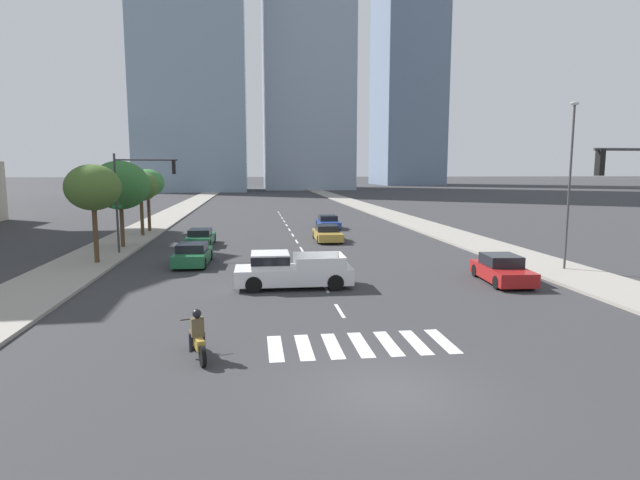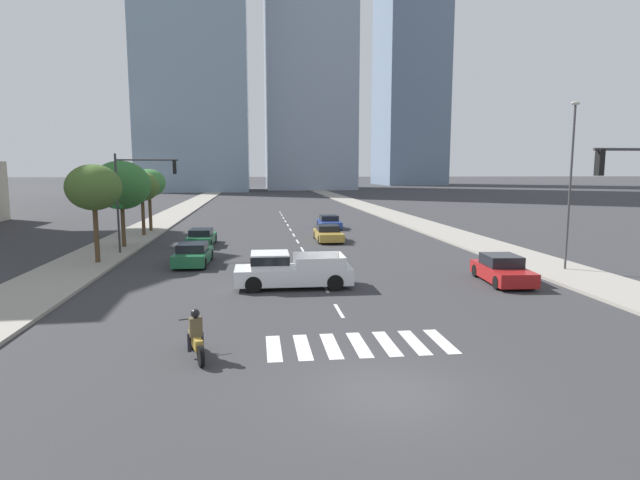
{
  "view_description": "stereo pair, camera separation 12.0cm",
  "coord_description": "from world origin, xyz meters",
  "px_view_note": "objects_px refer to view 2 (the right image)",
  "views": [
    {
      "loc": [
        -3.32,
        -11.92,
        5.49
      ],
      "look_at": [
        0.0,
        13.57,
        2.0
      ],
      "focal_mm": 29.05,
      "sensor_mm": 36.0,
      "label": 1
    },
    {
      "loc": [
        -3.2,
        -11.94,
        5.49
      ],
      "look_at": [
        0.0,
        13.57,
        2.0
      ],
      "focal_mm": 29.05,
      "sensor_mm": 36.0,
      "label": 2
    }
  ],
  "objects_px": {
    "sedan_green_0": "(202,238)",
    "street_tree_nearest": "(94,188)",
    "sedan_green_4": "(193,254)",
    "motorcycle_lead": "(196,338)",
    "sedan_gold_3": "(328,234)",
    "pickup_truck": "(288,270)",
    "sedan_blue_1": "(329,222)",
    "street_tree_second": "(121,185)",
    "street_tree_fourth": "(149,183)",
    "street_tree_third": "(142,187)",
    "traffic_signal_far": "(139,186)",
    "sedan_red_2": "(502,270)",
    "street_lamp_east": "(571,175)"
  },
  "relations": [
    {
      "from": "sedan_green_4",
      "to": "street_tree_fourth",
      "type": "distance_m",
      "value": 17.81
    },
    {
      "from": "sedan_green_0",
      "to": "street_tree_fourth",
      "type": "xyz_separation_m",
      "value": [
        -5.25,
        8.68,
        3.75
      ]
    },
    {
      "from": "pickup_truck",
      "to": "traffic_signal_far",
      "type": "xyz_separation_m",
      "value": [
        -8.87,
        10.76,
        3.65
      ]
    },
    {
      "from": "sedan_blue_1",
      "to": "street_tree_nearest",
      "type": "bearing_deg",
      "value": -43.73
    },
    {
      "from": "sedan_green_0",
      "to": "street_tree_nearest",
      "type": "bearing_deg",
      "value": 145.56
    },
    {
      "from": "sedan_green_0",
      "to": "sedan_blue_1",
      "type": "height_order",
      "value": "sedan_green_0"
    },
    {
      "from": "street_tree_fourth",
      "to": "street_tree_second",
      "type": "bearing_deg",
      "value": -90.0
    },
    {
      "from": "street_tree_second",
      "to": "street_tree_third",
      "type": "distance_m",
      "value": 6.62
    },
    {
      "from": "street_tree_nearest",
      "to": "street_tree_second",
      "type": "relative_size",
      "value": 0.95
    },
    {
      "from": "sedan_blue_1",
      "to": "street_tree_third",
      "type": "bearing_deg",
      "value": -75.81
    },
    {
      "from": "sedan_red_2",
      "to": "pickup_truck",
      "type": "bearing_deg",
      "value": -86.67
    },
    {
      "from": "sedan_gold_3",
      "to": "street_tree_second",
      "type": "distance_m",
      "value": 15.45
    },
    {
      "from": "motorcycle_lead",
      "to": "sedan_gold_3",
      "type": "bearing_deg",
      "value": -33.07
    },
    {
      "from": "pickup_truck",
      "to": "sedan_red_2",
      "type": "bearing_deg",
      "value": 179.54
    },
    {
      "from": "motorcycle_lead",
      "to": "sedan_blue_1",
      "type": "distance_m",
      "value": 34.24
    },
    {
      "from": "pickup_truck",
      "to": "sedan_green_0",
      "type": "distance_m",
      "value": 15.39
    },
    {
      "from": "sedan_blue_1",
      "to": "street_tree_second",
      "type": "height_order",
      "value": "street_tree_second"
    },
    {
      "from": "sedan_green_4",
      "to": "street_tree_third",
      "type": "distance_m",
      "value": 15.07
    },
    {
      "from": "street_lamp_east",
      "to": "street_tree_nearest",
      "type": "height_order",
      "value": "street_lamp_east"
    },
    {
      "from": "motorcycle_lead",
      "to": "sedan_blue_1",
      "type": "bearing_deg",
      "value": -31.03
    },
    {
      "from": "street_tree_second",
      "to": "street_tree_fourth",
      "type": "bearing_deg",
      "value": 90.0
    },
    {
      "from": "sedan_green_4",
      "to": "street_tree_nearest",
      "type": "height_order",
      "value": "street_tree_nearest"
    },
    {
      "from": "street_tree_third",
      "to": "street_tree_fourth",
      "type": "bearing_deg",
      "value": 90.0
    },
    {
      "from": "street_tree_third",
      "to": "traffic_signal_far",
      "type": "bearing_deg",
      "value": -79.28
    },
    {
      "from": "street_lamp_east",
      "to": "street_tree_third",
      "type": "height_order",
      "value": "street_lamp_east"
    },
    {
      "from": "traffic_signal_far",
      "to": "street_lamp_east",
      "type": "relative_size",
      "value": 0.72
    },
    {
      "from": "pickup_truck",
      "to": "sedan_gold_3",
      "type": "distance_m",
      "value": 16.3
    },
    {
      "from": "sedan_blue_1",
      "to": "sedan_gold_3",
      "type": "height_order",
      "value": "sedan_blue_1"
    },
    {
      "from": "pickup_truck",
      "to": "sedan_green_0",
      "type": "relative_size",
      "value": 1.19
    },
    {
      "from": "street_tree_nearest",
      "to": "street_tree_third",
      "type": "bearing_deg",
      "value": 90.0
    },
    {
      "from": "motorcycle_lead",
      "to": "street_tree_second",
      "type": "relative_size",
      "value": 0.36
    },
    {
      "from": "street_tree_second",
      "to": "sedan_gold_3",
      "type": "bearing_deg",
      "value": 8.57
    },
    {
      "from": "sedan_green_0",
      "to": "sedan_green_4",
      "type": "relative_size",
      "value": 1.03
    },
    {
      "from": "sedan_green_0",
      "to": "sedan_gold_3",
      "type": "distance_m",
      "value": 9.64
    },
    {
      "from": "traffic_signal_far",
      "to": "street_tree_third",
      "type": "distance_m",
      "value": 9.56
    },
    {
      "from": "street_lamp_east",
      "to": "street_tree_third",
      "type": "relative_size",
      "value": 1.71
    },
    {
      "from": "motorcycle_lead",
      "to": "sedan_green_0",
      "type": "xyz_separation_m",
      "value": [
        -2.13,
        23.26,
        -0.01
      ]
    },
    {
      "from": "sedan_blue_1",
      "to": "sedan_gold_3",
      "type": "relative_size",
      "value": 0.91
    },
    {
      "from": "motorcycle_lead",
      "to": "sedan_green_0",
      "type": "height_order",
      "value": "motorcycle_lead"
    },
    {
      "from": "sedan_green_0",
      "to": "street_tree_third",
      "type": "relative_size",
      "value": 0.89
    },
    {
      "from": "pickup_truck",
      "to": "sedan_blue_1",
      "type": "height_order",
      "value": "pickup_truck"
    },
    {
      "from": "sedan_red_2",
      "to": "motorcycle_lead",
      "type": "bearing_deg",
      "value": -53.4
    },
    {
      "from": "street_tree_fourth",
      "to": "sedan_blue_1",
      "type": "bearing_deg",
      "value": 4.18
    },
    {
      "from": "motorcycle_lead",
      "to": "sedan_red_2",
      "type": "height_order",
      "value": "motorcycle_lead"
    },
    {
      "from": "sedan_green_4",
      "to": "street_tree_nearest",
      "type": "xyz_separation_m",
      "value": [
        -5.55,
        0.75,
        3.87
      ]
    },
    {
      "from": "pickup_truck",
      "to": "motorcycle_lead",
      "type": "bearing_deg",
      "value": 70.58
    },
    {
      "from": "sedan_blue_1",
      "to": "sedan_gold_3",
      "type": "bearing_deg",
      "value": -8.85
    },
    {
      "from": "motorcycle_lead",
      "to": "street_tree_fourth",
      "type": "bearing_deg",
      "value": -3.28
    },
    {
      "from": "sedan_red_2",
      "to": "sedan_gold_3",
      "type": "relative_size",
      "value": 0.95
    },
    {
      "from": "motorcycle_lead",
      "to": "sedan_green_0",
      "type": "bearing_deg",
      "value": -11.06
    }
  ]
}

